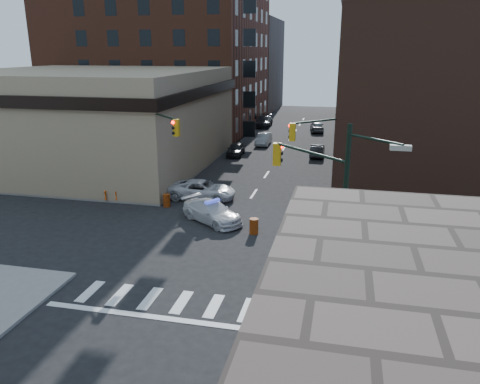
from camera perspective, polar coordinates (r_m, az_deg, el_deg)
The scene contains 29 objects.
ground at distance 27.40m, azimuth -2.35°, elevation -6.28°, with size 140.00×140.00×0.00m, color black.
sidewalk_nw at distance 65.16m, azimuth -14.66°, elevation 6.96°, with size 34.00×54.50×0.15m, color gray.
bank_building at distance 47.55m, azimuth -17.42°, elevation 8.59°, with size 22.00×22.00×9.00m, color #947C60.
apartment_block at distance 69.03m, azimuth -9.09°, elevation 17.78°, with size 25.00×25.00×24.00m, color #582A1B.
commercial_row_ne at distance 47.37m, azimuth 20.81°, elevation 11.30°, with size 14.00×34.00×14.00m, color #48291D.
filler_nw at distance 89.24m, azimuth -2.07°, elevation 15.18°, with size 20.00×18.00×16.00m, color brown.
filler_ne at distance 82.76m, azimuth 18.26°, elevation 12.84°, with size 16.00×16.00×12.00m, color #582A1B.
signal_pole_se at distance 19.77m, azimuth 10.38°, elevation -1.58°, with size 5.40×5.27×8.00m.
signal_pole_nw at distance 32.79m, azimuth -9.97°, elevation 5.34°, with size 3.58×3.67×8.00m.
signal_pole_ne at distance 30.35m, azimuth 10.96°, elevation 4.35°, with size 3.67×3.58×8.00m.
tree_ne_near at distance 50.83m, azimuth 13.70°, elevation 8.23°, with size 3.00×3.00×4.85m.
tree_ne_far at distance 58.75m, azimuth 13.64°, elevation 9.36°, with size 3.00×3.00×4.85m.
police_car at distance 30.51m, azimuth -3.43°, elevation -2.45°, with size 1.90×4.68×1.36m, color silver.
pickup at distance 35.28m, azimuth -4.64°, elevation 0.28°, with size 2.33×5.05×1.40m, color silver.
parked_car_wnear at distance 49.76m, azimuth -0.53°, elevation 5.23°, with size 1.59×3.96×1.35m, color black.
parked_car_wfar at distance 55.56m, azimuth 2.90°, elevation 6.47°, with size 1.46×4.18×1.38m, color #96999E.
parked_car_wdeep at distance 68.98m, azimuth 2.90°, elevation 8.62°, with size 2.21×5.45×1.58m, color black.
parked_car_enear at distance 49.93m, azimuth 9.41°, elevation 5.01°, with size 1.37×3.93×1.29m, color black.
parked_car_efar at distance 65.36m, azimuth 9.38°, elevation 7.90°, with size 1.74×4.33×1.47m, color gray.
pedestrian_a at distance 35.05m, azimuth -10.51°, elevation 0.51°, with size 0.65×0.43×1.79m, color black.
pedestrian_b at distance 35.85m, azimuth -13.16°, elevation 0.62°, with size 0.81×0.63×1.68m, color black.
pedestrian_c at distance 37.52m, azimuth -19.33°, elevation 1.08°, with size 1.17×0.49×1.99m, color #1E222D.
barrel_road at distance 28.62m, azimuth 1.71°, elevation -4.18°, with size 0.54×0.54×0.97m, color #D6400A.
barrel_bank at distance 33.87m, azimuth -8.92°, elevation -1.02°, with size 0.52×0.52×0.92m, color #CE6909.
barricade_se_a at distance 19.78m, azimuth 10.74°, elevation -14.59°, with size 1.08×0.54×0.81m, color red, non-canonical shape.
barricade_se_b at distance 17.99m, azimuth 10.23°, elevation -18.04°, with size 1.11×0.56×0.84m, color #C64A09, non-canonical shape.
barricade_se_c at distance 18.34m, azimuth 17.18°, elevation -17.70°, with size 1.22×0.61×0.92m, color red, non-canonical shape.
barricade_nw_a at distance 37.05m, azimuth -11.85°, elevation 0.71°, with size 1.37×0.68×1.03m, color orange, non-canonical shape.
barricade_nw_b at distance 35.70m, azimuth -15.34°, elevation -0.33°, with size 1.09×0.54×0.82m, color #CB5909, non-canonical shape.
Camera 1 is at (6.61, -24.29, 10.82)m, focal length 35.00 mm.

